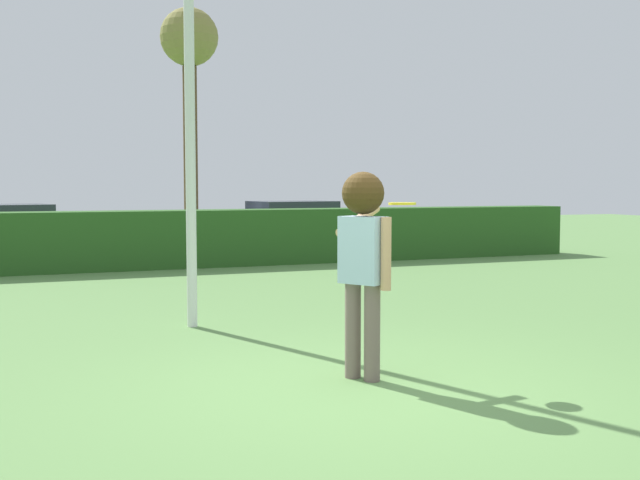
# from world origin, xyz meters

# --- Properties ---
(ground_plane) EXTENTS (60.00, 60.00, 0.00)m
(ground_plane) POSITION_xyz_m (0.00, 0.00, 0.00)
(ground_plane) COLOR #608C4B
(person) EXTENTS (0.59, 0.79, 1.80)m
(person) POSITION_xyz_m (0.18, 0.31, 1.18)
(person) COLOR #77625C
(person) RESTS_ON ground
(frisbee) EXTENTS (0.25, 0.25, 0.02)m
(frisbee) POSITION_xyz_m (0.65, 0.50, 1.52)
(frisbee) COLOR yellow
(lamppost) EXTENTS (0.24, 0.24, 6.79)m
(lamppost) POSITION_xyz_m (-0.67, 3.32, 3.72)
(lamppost) COLOR silver
(lamppost) RESTS_ON ground
(hedge_row) EXTENTS (19.62, 0.90, 1.18)m
(hedge_row) POSITION_xyz_m (0.00, 10.03, 0.59)
(hedge_row) COLOR #29571F
(hedge_row) RESTS_ON ground
(parked_car_blue) EXTENTS (4.39, 2.26, 1.25)m
(parked_car_blue) POSITION_xyz_m (4.58, 14.52, 0.69)
(parked_car_blue) COLOR #263FA5
(parked_car_blue) RESTS_ON ground
(oak_tree) EXTENTS (1.70, 1.70, 6.87)m
(oak_tree) POSITION_xyz_m (2.22, 16.85, 5.49)
(oak_tree) COLOR brown
(oak_tree) RESTS_ON ground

